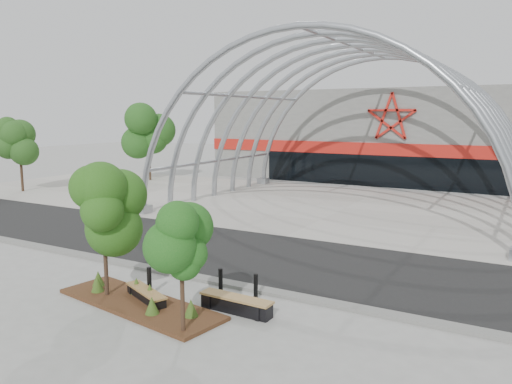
% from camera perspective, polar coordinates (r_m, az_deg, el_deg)
% --- Properties ---
extents(ground, '(140.00, 140.00, 0.00)m').
position_cam_1_polar(ground, '(18.47, -6.19, -9.66)').
color(ground, gray).
rests_on(ground, ground).
extents(road, '(140.00, 7.00, 0.02)m').
position_cam_1_polar(road, '(21.28, -0.67, -7.09)').
color(road, black).
rests_on(road, ground).
extents(forecourt, '(60.00, 17.00, 0.04)m').
position_cam_1_polar(forecourt, '(31.97, 10.18, -1.83)').
color(forecourt, '#A8A399').
rests_on(forecourt, ground).
extents(kerb, '(60.00, 0.50, 0.12)m').
position_cam_1_polar(kerb, '(18.26, -6.66, -9.69)').
color(kerb, slate).
rests_on(kerb, ground).
extents(arena_building, '(34.00, 15.24, 8.00)m').
position_cam_1_polar(arena_building, '(48.79, 17.35, 6.22)').
color(arena_building, slate).
rests_on(arena_building, ground).
extents(vault_canopy, '(20.80, 15.80, 20.36)m').
position_cam_1_polar(vault_canopy, '(31.97, 10.18, -1.83)').
color(vault_canopy, '#9DA2A8').
rests_on(vault_canopy, ground).
extents(planting_bed, '(6.15, 2.72, 0.63)m').
position_cam_1_polar(planting_bed, '(16.24, -13.32, -11.93)').
color(planting_bed, '#3F2415').
rests_on(planting_bed, ground).
extents(street_tree_0, '(1.80, 1.80, 4.11)m').
position_cam_1_polar(street_tree_0, '(16.35, -17.08, -1.73)').
color(street_tree_0, black).
rests_on(street_tree_0, ground).
extents(street_tree_1, '(1.48, 1.48, 3.50)m').
position_cam_1_polar(street_tree_1, '(13.23, -8.55, -5.82)').
color(street_tree_1, black).
rests_on(street_tree_1, ground).
extents(bench_0, '(2.09, 1.24, 0.44)m').
position_cam_1_polar(bench_0, '(16.31, -12.46, -11.58)').
color(bench_0, black).
rests_on(bench_0, ground).
extents(bench_1, '(2.36, 0.58, 0.49)m').
position_cam_1_polar(bench_1, '(15.23, -2.28, -12.75)').
color(bench_1, black).
rests_on(bench_1, ground).
extents(bollard_0, '(0.17, 0.17, 1.05)m').
position_cam_1_polar(bollard_0, '(21.69, -16.09, -5.72)').
color(bollard_0, black).
rests_on(bollard_0, ground).
extents(bollard_1, '(0.18, 0.18, 1.11)m').
position_cam_1_polar(bollard_1, '(19.91, -10.30, -6.73)').
color(bollard_1, black).
rests_on(bollard_1, ground).
extents(bollard_2, '(0.15, 0.15, 0.93)m').
position_cam_1_polar(bollard_2, '(16.90, -12.09, -9.92)').
color(bollard_2, black).
rests_on(bollard_2, ground).
extents(bollard_3, '(0.14, 0.14, 0.87)m').
position_cam_1_polar(bollard_3, '(16.65, -4.07, -10.15)').
color(bollard_3, black).
rests_on(bollard_3, ground).
extents(bollard_4, '(0.14, 0.14, 0.85)m').
position_cam_1_polar(bollard_4, '(16.09, -0.03, -10.83)').
color(bollard_4, black).
rests_on(bollard_4, ground).
extents(bg_tree_0, '(3.00, 3.00, 6.45)m').
position_cam_1_polar(bg_tree_0, '(45.69, -12.17, 7.09)').
color(bg_tree_0, '#2F2117').
rests_on(bg_tree_0, ground).
extents(bg_tree_2, '(2.55, 2.55, 5.38)m').
position_cam_1_polar(bg_tree_2, '(42.00, -25.43, 5.25)').
color(bg_tree_2, '#301E13').
rests_on(bg_tree_2, ground).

